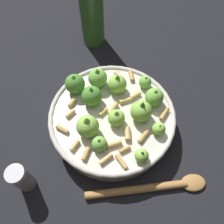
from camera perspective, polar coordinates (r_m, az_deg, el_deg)
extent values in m
plane|color=black|center=(0.55, 0.00, -3.30)|extent=(2.40, 2.40, 0.00)
cylinder|color=beige|center=(0.53, 0.00, -2.00)|extent=(0.27, 0.27, 0.05)
torus|color=beige|center=(0.50, 0.00, -0.58)|extent=(0.28, 0.28, 0.01)
sphere|color=#8CC64C|center=(0.45, 7.47, -10.83)|extent=(0.03, 0.03, 0.03)
cone|color=#4C8933|center=(0.44, 7.69, -10.17)|extent=(0.01, 0.01, 0.01)
sphere|color=#8CC64C|center=(0.48, 11.69, -4.18)|extent=(0.03, 0.03, 0.03)
cone|color=#75B247|center=(0.47, 11.97, -3.48)|extent=(0.01, 0.01, 0.01)
sphere|color=#8CC64C|center=(0.52, 1.62, 6.96)|extent=(0.04, 0.04, 0.04)
cone|color=#609E38|center=(0.51, 1.68, 8.58)|extent=(0.02, 0.02, 0.02)
sphere|color=#75B247|center=(0.46, -3.20, -8.02)|extent=(0.03, 0.03, 0.03)
cone|color=#4C8933|center=(0.44, -3.29, -7.24)|extent=(0.01, 0.01, 0.01)
sphere|color=#8CC64C|center=(0.48, 1.09, -1.48)|extent=(0.04, 0.04, 0.04)
cone|color=#75B247|center=(0.46, 1.13, -0.35)|extent=(0.02, 0.02, 0.02)
sphere|color=#8CC64C|center=(0.47, -6.15, -3.62)|extent=(0.05, 0.05, 0.05)
cone|color=#8CC64C|center=(0.45, -6.44, -2.19)|extent=(0.02, 0.02, 0.02)
sphere|color=#75B247|center=(0.51, 10.60, 3.71)|extent=(0.04, 0.04, 0.04)
cone|color=#4C8933|center=(0.50, 10.95, 4.95)|extent=(0.02, 0.02, 0.01)
sphere|color=#75B247|center=(0.54, -3.61, 8.55)|extent=(0.04, 0.04, 0.04)
cone|color=#609E38|center=(0.52, -3.75, 10.12)|extent=(0.02, 0.02, 0.02)
sphere|color=#4C8933|center=(0.53, -9.32, 7.00)|extent=(0.05, 0.05, 0.05)
cone|color=#4C8933|center=(0.51, -9.66, 8.47)|extent=(0.02, 0.02, 0.02)
sphere|color=#75B247|center=(0.54, 8.35, 7.46)|extent=(0.03, 0.03, 0.03)
cone|color=#4C8933|center=(0.53, 8.55, 8.39)|extent=(0.01, 0.01, 0.01)
sphere|color=#4C8933|center=(0.51, -5.11, 4.04)|extent=(0.05, 0.05, 0.05)
cone|color=#4C8933|center=(0.49, -5.32, 5.57)|extent=(0.02, 0.02, 0.02)
sphere|color=#8CC64C|center=(0.49, 7.36, 0.19)|extent=(0.05, 0.05, 0.05)
cone|color=#4C8933|center=(0.46, 7.70, 1.78)|extent=(0.02, 0.02, 0.02)
cylinder|color=tan|center=(0.46, 3.23, -9.40)|extent=(0.02, 0.02, 0.01)
cylinder|color=tan|center=(0.56, 4.89, 9.10)|extent=(0.03, 0.02, 0.01)
cylinder|color=tan|center=(0.48, 7.94, -6.11)|extent=(0.03, 0.02, 0.01)
cylinder|color=tan|center=(0.51, -10.49, -0.39)|extent=(0.02, 0.02, 0.01)
cylinder|color=tan|center=(0.52, 3.44, 2.91)|extent=(0.02, 0.03, 0.01)
cylinder|color=tan|center=(0.53, 5.87, 4.19)|extent=(0.03, 0.03, 0.01)
cylinder|color=tan|center=(0.46, -6.53, -10.40)|extent=(0.03, 0.01, 0.01)
cylinder|color=tan|center=(0.47, 0.47, -8.06)|extent=(0.03, 0.03, 0.01)
cylinder|color=tan|center=(0.49, -12.48, -4.26)|extent=(0.02, 0.03, 0.01)
cylinder|color=tan|center=(0.51, 13.05, -0.46)|extent=(0.03, 0.02, 0.01)
cylinder|color=tan|center=(0.50, -2.33, -0.40)|extent=(0.02, 0.02, 0.01)
cylinder|color=tan|center=(0.46, 2.35, -12.32)|extent=(0.03, 0.03, 0.01)
cylinder|color=tan|center=(0.56, 1.46, 9.01)|extent=(0.03, 0.03, 0.01)
cylinder|color=tan|center=(0.47, -9.39, -8.33)|extent=(0.03, 0.02, 0.01)
cylinder|color=tan|center=(0.48, 3.94, -5.46)|extent=(0.03, 0.02, 0.01)
cylinder|color=tan|center=(0.46, -1.54, -11.74)|extent=(0.03, 0.03, 0.01)
cylinder|color=tan|center=(0.52, -10.05, 2.36)|extent=(0.02, 0.02, 0.01)
cylinder|color=tan|center=(0.51, 0.20, 0.88)|extent=(0.03, 0.02, 0.01)
cylinder|color=gray|center=(0.50, -21.57, -15.50)|extent=(0.03, 0.03, 0.07)
cylinder|color=silver|center=(0.46, -23.21, -14.11)|extent=(0.04, 0.04, 0.01)
cylinder|color=#336023|center=(0.68, -5.05, 22.88)|extent=(0.07, 0.07, 0.17)
cylinder|color=#9E703D|center=(0.49, 6.14, -18.85)|extent=(0.08, 0.21, 0.02)
ellipsoid|color=#9E703D|center=(0.53, 19.79, -16.41)|extent=(0.05, 0.06, 0.01)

